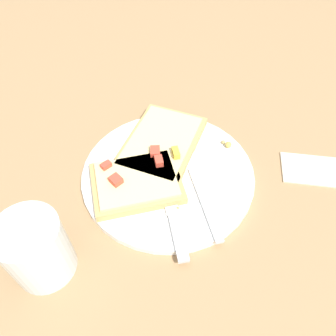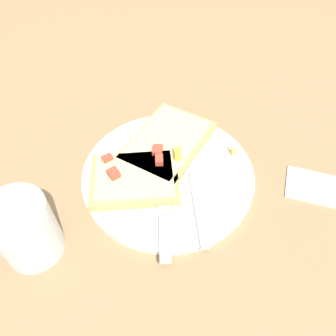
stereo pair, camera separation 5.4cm
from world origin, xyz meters
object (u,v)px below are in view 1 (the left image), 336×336
(fork, at_px, (194,176))
(pizza_slice_corner, at_px, (136,182))
(drinking_glass, at_px, (37,249))
(pizza_slice_main, at_px, (161,144))
(napkin, at_px, (315,170))
(knife, at_px, (172,211))
(plate, at_px, (168,174))

(fork, xyz_separation_m, pizza_slice_corner, (0.09, 0.03, 0.01))
(fork, bearing_deg, drinking_glass, 111.15)
(fork, height_order, pizza_slice_corner, pizza_slice_corner)
(pizza_slice_main, distance_m, pizza_slice_corner, 0.09)
(drinking_glass, bearing_deg, fork, -136.70)
(pizza_slice_main, xyz_separation_m, napkin, (-0.27, 0.01, -0.02))
(pizza_slice_corner, distance_m, napkin, 0.31)
(knife, bearing_deg, pizza_slice_main, -2.75)
(plate, xyz_separation_m, fork, (-0.04, 0.00, 0.01))
(pizza_slice_corner, bearing_deg, knife, -54.26)
(pizza_slice_corner, height_order, drinking_glass, drinking_glass)
(fork, xyz_separation_m, napkin, (-0.20, -0.05, -0.01))
(knife, distance_m, pizza_slice_corner, 0.08)
(drinking_glass, bearing_deg, pizza_slice_main, -117.88)
(pizza_slice_main, height_order, pizza_slice_corner, same)
(knife, distance_m, drinking_glass, 0.19)
(napkin, bearing_deg, plate, 10.84)
(pizza_slice_corner, relative_size, napkin, 1.50)
(pizza_slice_main, height_order, napkin, pizza_slice_main)
(knife, xyz_separation_m, pizza_slice_main, (0.04, -0.13, 0.01))
(knife, height_order, pizza_slice_corner, pizza_slice_corner)
(fork, distance_m, pizza_slice_main, 0.09)
(knife, relative_size, napkin, 1.72)
(knife, height_order, napkin, knife)
(fork, xyz_separation_m, pizza_slice_main, (0.06, -0.06, 0.01))
(knife, relative_size, pizza_slice_main, 0.97)
(napkin, bearing_deg, pizza_slice_corner, 15.81)
(napkin, bearing_deg, pizza_slice_main, -1.14)
(fork, relative_size, pizza_slice_corner, 1.27)
(fork, relative_size, napkin, 1.91)
(knife, bearing_deg, fork, -39.21)
(pizza_slice_main, bearing_deg, plate, 33.35)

